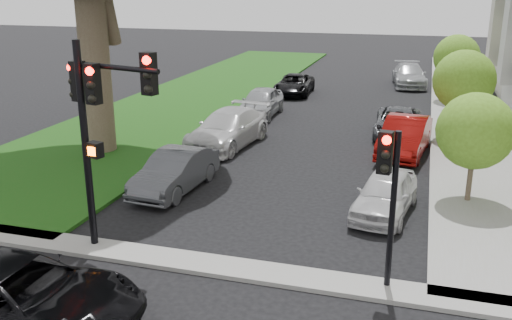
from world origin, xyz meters
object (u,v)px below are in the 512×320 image
(small_tree_c, at_px, (457,57))
(car_parked_7, at_px, (261,102))
(car_parked_2, at_px, (398,123))
(small_tree_a, at_px, (475,131))
(car_parked_0, at_px, (385,194))
(car_parked_1, at_px, (405,136))
(small_tree_b, at_px, (464,81))
(car_parked_8, at_px, (294,84))
(traffic_signal_main, at_px, (98,110))
(car_parked_5, at_px, (175,171))
(traffic_signal_secondary, at_px, (389,181))
(car_parked_4, at_px, (409,75))
(car_cross_near, at_px, (16,296))
(car_parked_6, at_px, (228,129))

(small_tree_c, distance_m, car_parked_7, 12.30)
(car_parked_2, height_order, car_parked_7, car_parked_7)
(small_tree_c, bearing_deg, small_tree_a, -90.00)
(car_parked_0, height_order, car_parked_7, car_parked_7)
(small_tree_a, height_order, small_tree_c, small_tree_c)
(small_tree_c, bearing_deg, car_parked_1, -100.72)
(small_tree_b, bearing_deg, car_parked_8, 138.50)
(traffic_signal_main, distance_m, car_parked_2, 16.24)
(car_parked_1, relative_size, car_parked_7, 1.08)
(traffic_signal_main, distance_m, car_parked_0, 8.99)
(car_parked_5, height_order, car_parked_7, car_parked_7)
(car_parked_0, bearing_deg, car_parked_2, 98.58)
(small_tree_c, bearing_deg, small_tree_b, -90.00)
(small_tree_b, xyz_separation_m, car_parked_0, (-2.55, -9.83, -2.07))
(traffic_signal_secondary, bearing_deg, car_parked_8, 107.86)
(car_parked_7, bearing_deg, traffic_signal_secondary, -65.82)
(car_parked_2, distance_m, car_parked_7, 7.66)
(car_parked_7, relative_size, car_parked_8, 0.97)
(small_tree_c, bearing_deg, car_parked_5, -117.31)
(car_parked_4, bearing_deg, small_tree_a, -89.90)
(car_parked_5, bearing_deg, car_cross_near, -84.14)
(car_parked_0, height_order, car_parked_5, car_parked_5)
(car_parked_0, bearing_deg, traffic_signal_main, -138.87)
(car_cross_near, xyz_separation_m, car_parked_1, (7.15, 15.24, 0.03))
(small_tree_a, bearing_deg, car_parked_0, -146.58)
(traffic_signal_main, relative_size, car_parked_8, 1.23)
(small_tree_a, bearing_deg, car_cross_near, -132.84)
(car_parked_6, bearing_deg, car_cross_near, -81.70)
(car_parked_1, height_order, car_parked_2, car_parked_1)
(small_tree_c, bearing_deg, car_parked_7, -145.69)
(car_parked_6, bearing_deg, car_parked_5, -81.97)
(car_parked_4, bearing_deg, car_parked_0, -96.58)
(car_parked_0, relative_size, car_parked_8, 0.85)
(car_parked_0, xyz_separation_m, car_parked_7, (-7.49, 11.92, 0.09))
(small_tree_b, bearing_deg, car_parked_0, -104.56)
(small_tree_c, xyz_separation_m, car_parked_4, (-2.75, 4.81, -1.92))
(car_parked_8, bearing_deg, car_cross_near, -92.54)
(traffic_signal_secondary, bearing_deg, car_parked_2, 91.77)
(car_parked_0, xyz_separation_m, car_parked_5, (-7.13, 0.02, 0.04))
(traffic_signal_main, bearing_deg, small_tree_b, 56.52)
(car_parked_2, xyz_separation_m, car_parked_6, (-7.12, -3.87, 0.14))
(small_tree_b, distance_m, car_parked_0, 10.36)
(car_parked_0, relative_size, car_parked_7, 0.88)
(small_tree_c, bearing_deg, car_parked_2, -106.63)
(car_parked_5, bearing_deg, car_parked_0, 3.94)
(car_parked_0, bearing_deg, car_parked_1, 95.37)
(car_cross_near, bearing_deg, small_tree_a, -43.24)
(car_parked_2, height_order, car_parked_8, car_parked_2)
(small_tree_c, distance_m, car_parked_4, 5.86)
(small_tree_b, relative_size, car_parked_6, 0.76)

